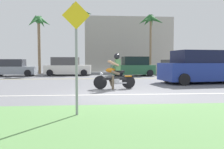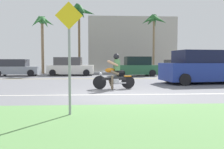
{
  "view_description": "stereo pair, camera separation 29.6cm",
  "coord_description": "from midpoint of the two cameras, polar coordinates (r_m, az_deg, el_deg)",
  "views": [
    {
      "loc": [
        -1.08,
        -8.76,
        1.3
      ],
      "look_at": [
        -0.09,
        3.16,
        0.61
      ],
      "focal_mm": 37.6,
      "sensor_mm": 36.0,
      "label": 1
    },
    {
      "loc": [
        -0.79,
        -8.78,
        1.3
      ],
      "look_at": [
        -0.09,
        3.16,
        0.61
      ],
      "focal_mm": 37.6,
      "sensor_mm": 36.0,
      "label": 2
    }
  ],
  "objects": [
    {
      "name": "building_far",
      "position": [
        30.14,
        4.92,
        7.1
      ],
      "size": [
        10.67,
        4.0,
        6.6
      ],
      "primitive_type": "cube",
      "color": "#A8A399",
      "rests_on": "ground"
    },
    {
      "name": "parked_car_2",
      "position": [
        20.54,
        6.2,
        1.83
      ],
      "size": [
        3.78,
        2.12,
        1.68
      ],
      "color": "#2D663D",
      "rests_on": "ground"
    },
    {
      "name": "motorcyclist",
      "position": [
        10.88,
        1.35,
        0.12
      ],
      "size": [
        1.96,
        0.64,
        1.64
      ],
      "color": "black",
      "rests_on": "ground"
    },
    {
      "name": "lane_line_far",
      "position": [
        17.25,
        -0.22,
        -0.99
      ],
      "size": [
        50.4,
        0.12,
        0.01
      ],
      "primitive_type": "cube",
      "color": "yellow",
      "rests_on": "ground"
    },
    {
      "name": "palm_tree_1",
      "position": [
        25.01,
        -7.6,
        14.27
      ],
      "size": [
        3.25,
        3.38,
        7.13
      ],
      "color": "brown",
      "rests_on": "ground"
    },
    {
      "name": "palm_tree_0",
      "position": [
        25.21,
        10.45,
        12.29
      ],
      "size": [
        2.8,
        2.74,
        6.18
      ],
      "color": "#846B4C",
      "rests_on": "ground"
    },
    {
      "name": "lane_line_near",
      "position": [
        9.06,
        2.62,
        -4.9
      ],
      "size": [
        50.4,
        0.12,
        0.01
      ],
      "primitive_type": "cube",
      "color": "silver",
      "rests_on": "ground"
    },
    {
      "name": "grass_median",
      "position": [
        4.92,
        7.87,
        -11.63
      ],
      "size": [
        56.0,
        3.8,
        0.06
      ],
      "primitive_type": "cube",
      "color": "#5B8C4C",
      "rests_on": "ground"
    },
    {
      "name": "parked_car_3",
      "position": [
        22.88,
        16.79,
        1.59
      ],
      "size": [
        4.36,
        2.24,
        1.41
      ],
      "color": "beige",
      "rests_on": "ground"
    },
    {
      "name": "suv_nearby",
      "position": [
        14.68,
        22.11,
        1.63
      ],
      "size": [
        5.12,
        2.76,
        1.91
      ],
      "color": "navy",
      "rests_on": "ground"
    },
    {
      "name": "palm_tree_2",
      "position": [
        25.13,
        -16.24,
        11.25
      ],
      "size": [
        2.45,
        2.45,
        5.87
      ],
      "color": "#846B4C",
      "rests_on": "ground"
    },
    {
      "name": "ground",
      "position": [
        11.88,
        1.2,
        -3.06
      ],
      "size": [
        56.0,
        30.0,
        0.04
      ],
      "primitive_type": "cube",
      "color": "slate"
    },
    {
      "name": "parked_car_0",
      "position": [
        22.06,
        -21.85,
        1.47
      ],
      "size": [
        3.79,
        1.81,
        1.45
      ],
      "color": "#8C939E",
      "rests_on": "ground"
    },
    {
      "name": "street_sign",
      "position": [
        5.41,
        -8.8,
        6.45
      ],
      "size": [
        0.62,
        0.06,
        2.63
      ],
      "color": "gray",
      "rests_on": "ground"
    },
    {
      "name": "parked_car_1",
      "position": [
        21.61,
        -9.74,
        1.83
      ],
      "size": [
        4.14,
        2.14,
        1.63
      ],
      "color": "white",
      "rests_on": "ground"
    }
  ]
}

